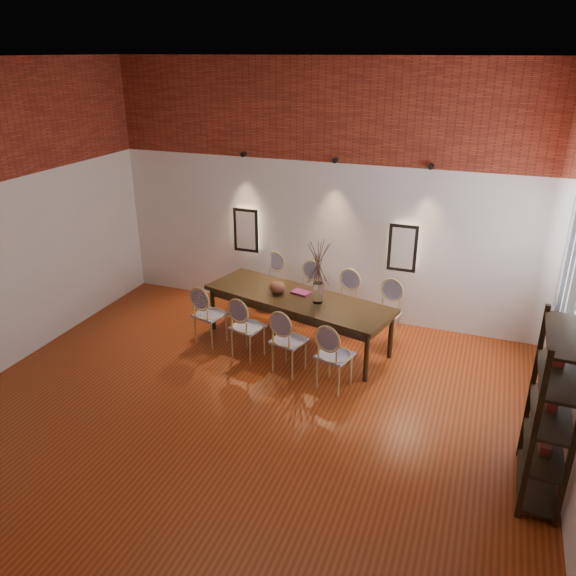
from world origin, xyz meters
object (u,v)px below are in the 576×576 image
(chair_far_a, at_px, (269,283))
(chair_far_d, at_px, (385,314))
(chair_near_a, at_px, (210,314))
(bowl, at_px, (277,287))
(chair_near_b, at_px, (248,327))
(chair_near_d, at_px, (335,355))
(chair_far_b, at_px, (305,292))
(chair_far_c, at_px, (343,303))
(shelving_rack, at_px, (551,413))
(book, at_px, (301,292))
(vase, at_px, (318,293))
(chair_near_c, at_px, (289,340))
(dining_table, at_px, (297,320))

(chair_far_a, xyz_separation_m, chair_far_d, (2.06, -0.51, 0.00))
(chair_near_a, xyz_separation_m, bowl, (0.88, 0.49, 0.37))
(chair_near_b, bearing_deg, bowl, 87.67)
(chair_near_d, height_order, bowl, chair_near_d)
(chair_far_b, xyz_separation_m, chair_far_c, (0.69, -0.17, 0.00))
(chair_near_d, height_order, shelving_rack, shelving_rack)
(chair_far_b, xyz_separation_m, book, (0.17, -0.66, 0.30))
(chair_near_a, xyz_separation_m, chair_far_a, (0.36, 1.43, 0.00))
(chair_far_d, distance_m, shelving_rack, 3.26)
(vase, height_order, book, vase)
(vase, bearing_deg, chair_near_c, -103.05)
(chair_near_a, height_order, book, chair_near_a)
(chair_near_b, relative_size, bowl, 3.92)
(dining_table, height_order, chair_near_c, chair_near_c)
(vase, bearing_deg, chair_near_d, -59.60)
(shelving_rack, bearing_deg, chair_far_b, 141.58)
(chair_far_d, height_order, shelving_rack, shelving_rack)
(shelving_rack, bearing_deg, chair_far_d, 130.72)
(chair_far_b, distance_m, shelving_rack, 4.47)
(chair_near_a, height_order, chair_near_b, same)
(chair_far_b, xyz_separation_m, bowl, (-0.16, -0.77, 0.37))
(chair_far_c, bearing_deg, chair_near_b, 64.29)
(vase, bearing_deg, chair_near_a, -166.36)
(chair_far_b, distance_m, bowl, 0.87)
(chair_far_d, xyz_separation_m, shelving_rack, (2.06, -2.49, 0.43))
(chair_near_c, height_order, bowl, chair_near_c)
(chair_far_d, relative_size, bowl, 3.92)
(chair_near_d, bearing_deg, shelving_rack, -9.66)
(chair_near_d, bearing_deg, chair_near_b, -180.00)
(chair_near_c, bearing_deg, chair_far_b, 115.71)
(chair_far_a, bearing_deg, chair_far_c, 180.00)
(chair_far_c, bearing_deg, book, 57.47)
(chair_near_b, distance_m, bowl, 0.78)
(chair_far_a, bearing_deg, chair_near_b, 115.71)
(chair_far_c, xyz_separation_m, bowl, (-0.85, -0.60, 0.37))
(bowl, bearing_deg, chair_far_b, 78.03)
(chair_near_c, xyz_separation_m, book, (-0.16, 0.93, 0.30))
(chair_far_a, xyz_separation_m, shelving_rack, (4.12, -3.00, 0.43))
(vase, relative_size, shelving_rack, 0.17)
(shelving_rack, bearing_deg, vase, 147.52)
(dining_table, distance_m, bowl, 0.57)
(dining_table, xyz_separation_m, chair_far_b, (-0.17, 0.80, 0.09))
(chair_near_d, height_order, chair_far_c, same)
(chair_near_c, relative_size, vase, 3.13)
(chair_near_c, distance_m, chair_far_c, 1.47)
(dining_table, xyz_separation_m, chair_far_c, (0.52, 0.63, 0.09))
(chair_near_a, distance_m, book, 1.38)
(chair_near_c, distance_m, chair_far_a, 2.04)
(chair_near_c, distance_m, chair_near_d, 0.71)
(book, relative_size, shelving_rack, 0.14)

